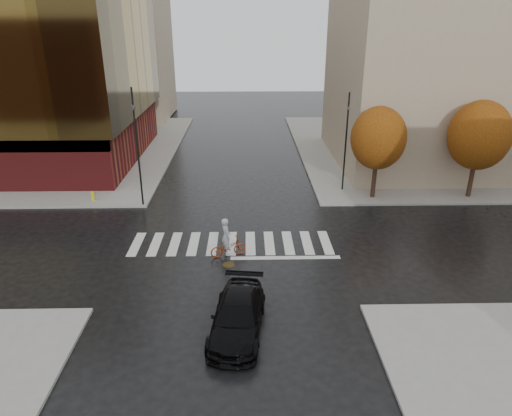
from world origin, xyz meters
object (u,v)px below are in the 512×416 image
Objects in this scene: cyclist at (227,243)px; traffic_light_nw at (136,139)px; sedan at (238,316)px; fire_hydrant at (93,195)px; traffic_light_ne at (346,136)px.

traffic_light_nw is at bearing 22.56° from cyclist.
fire_hydrant is at bearing 132.35° from sedan.
traffic_light_ne is (8.29, 10.00, 3.47)m from cyclist.
fire_hydrant is at bearing 2.07° from traffic_light_ne.
fire_hydrant is (-10.50, 14.68, -0.21)m from sedan.
traffic_light_ne is at bearing 120.19° from traffic_light_nw.
cyclist is 3.31× the size of fire_hydrant.
traffic_light_nw is at bearing 122.96° from sedan.
traffic_light_nw is 11.70× the size of fire_hydrant.
traffic_light_ne is (14.42, 2.70, -0.53)m from traffic_light_nw.
sedan reaches higher than fire_hydrant.
traffic_light_ne is at bearing 5.82° from fire_hydrant.
fire_hydrant is at bearing 32.86° from cyclist.
sedan is at bearing -54.42° from fire_hydrant.
traffic_light_nw is (-6.13, 7.30, 3.99)m from cyclist.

